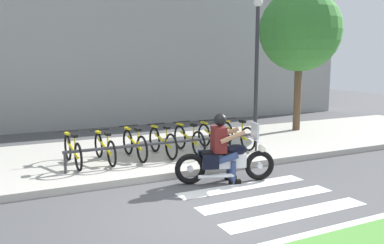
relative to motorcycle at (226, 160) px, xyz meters
The scene contains 19 objects.
ground_plane 1.74m from the motorcycle, 133.69° to the right, with size 48.00×48.00×0.00m, color #4C4C4F.
sidewalk 3.10m from the motorcycle, 112.09° to the left, with size 24.00×4.40×0.15m, color #B7B2A8.
crosswalk_stripe_0 2.85m from the motorcycle, 86.96° to the right, with size 2.80×0.40×0.01m, color white.
crosswalk_stripe_1 2.07m from the motorcycle, 85.76° to the right, with size 2.80×0.40×0.01m, color white.
crosswalk_stripe_2 1.30m from the motorcycle, 82.98° to the right, with size 2.80×0.40×0.01m, color white.
crosswalk_stripe_3 0.63m from the motorcycle, 70.08° to the right, with size 2.80×0.40×0.01m, color white.
motorcycle is the anchor object (origin of this frame).
rider 0.37m from the motorcycle, 161.79° to the left, with size 0.72×0.65×1.44m.
bicycle_0 3.45m from the motorcycle, 141.59° to the left, with size 0.48×1.68×0.76m.
bicycle_1 2.92m from the motorcycle, 132.75° to the left, with size 0.48×1.64×0.73m.
bicycle_2 2.48m from the motorcycle, 120.46° to the left, with size 0.48×1.60×0.78m.
bicycle_3 2.21m from the motorcycle, 104.11° to the left, with size 0.48×1.63×0.78m.
bicycle_4 2.15m from the motorcycle, 85.11° to the left, with size 0.48×1.64×0.78m.
bicycle_5 2.32m from the motorcycle, 67.10° to the left, with size 0.48×1.59×0.77m.
bicycle_6 2.69m from the motorcycle, 52.80° to the left, with size 0.48×1.65×0.77m.
bike_rack 1.68m from the motorcycle, 108.72° to the left, with size 4.93×0.07×0.49m.
street_lamp 4.94m from the motorcycle, 47.13° to the left, with size 0.28×0.28×4.36m.
tree_near_rack 6.90m from the motorcycle, 36.05° to the left, with size 2.71×2.71×4.85m.
building_backdrop 9.15m from the motorcycle, 97.71° to the left, with size 24.00×1.20×7.01m, color gray.
Camera 1 is at (-2.96, -5.57, 2.47)m, focal length 36.99 mm.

